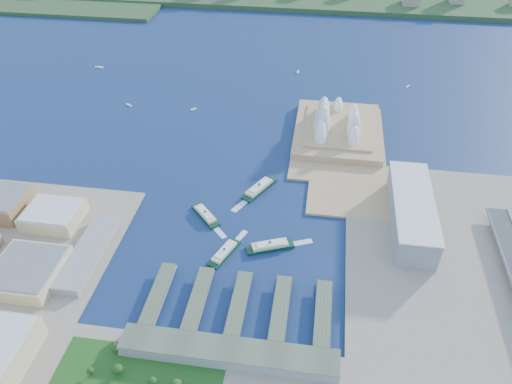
% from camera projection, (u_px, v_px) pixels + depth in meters
% --- Properties ---
extents(ground, '(3000.00, 3000.00, 0.00)m').
position_uv_depth(ground, '(239.00, 254.00, 564.64)').
color(ground, '#0E1E44').
rests_on(ground, ground).
extents(east_land, '(240.00, 500.00, 3.00)m').
position_uv_depth(east_land, '(467.00, 313.00, 496.24)').
color(east_land, gray).
rests_on(east_land, ground).
extents(peninsula, '(135.00, 220.00, 3.00)m').
position_uv_depth(peninsula, '(338.00, 141.00, 755.02)').
color(peninsula, tan).
rests_on(peninsula, ground).
extents(opera_house, '(134.00, 180.00, 58.00)m').
position_uv_depth(opera_house, '(339.00, 117.00, 752.43)').
color(opera_house, white).
rests_on(opera_house, peninsula).
extents(toaster_building, '(45.00, 155.00, 35.00)m').
position_uv_depth(toaster_building, '(412.00, 212.00, 591.95)').
color(toaster_building, gray).
rests_on(toaster_building, east_land).
extents(ferry_wharves, '(184.00, 90.00, 9.30)m').
position_uv_depth(ferry_wharves, '(239.00, 304.00, 501.32)').
color(ferry_wharves, '#4A543F').
rests_on(ferry_wharves, ground).
extents(terminal_building, '(200.00, 28.00, 12.00)m').
position_uv_depth(terminal_building, '(228.00, 353.00, 451.49)').
color(terminal_building, gray).
rests_on(terminal_building, south_land).
extents(ferry_a, '(43.33, 46.00, 9.53)m').
position_uv_depth(ferry_a, '(205.00, 214.00, 613.71)').
color(ferry_a, '#0C331E').
rests_on(ferry_a, ground).
extents(ferry_b, '(41.56, 59.13, 11.19)m').
position_uv_depth(ferry_b, '(259.00, 187.00, 655.87)').
color(ferry_b, '#0C331E').
rests_on(ferry_b, ground).
extents(ferry_c, '(30.55, 51.25, 9.48)m').
position_uv_depth(ferry_c, '(224.00, 251.00, 561.40)').
color(ferry_c, '#0C331E').
rests_on(ferry_c, ground).
extents(ferry_d, '(56.42, 34.16, 10.45)m').
position_uv_depth(ferry_d, '(270.00, 245.00, 569.33)').
color(ferry_d, '#0C331E').
rests_on(ferry_d, ground).
extents(boat_a, '(12.31, 9.54, 2.44)m').
position_uv_depth(boat_a, '(129.00, 105.00, 847.53)').
color(boat_a, white).
rests_on(boat_a, ground).
extents(boat_b, '(9.91, 9.36, 2.73)m').
position_uv_depth(boat_b, '(194.00, 109.00, 835.49)').
color(boat_b, white).
rests_on(boat_b, ground).
extents(boat_c, '(8.32, 10.65, 2.39)m').
position_uv_depth(boat_c, '(408.00, 86.00, 905.23)').
color(boat_c, white).
rests_on(boat_c, ground).
extents(boat_d, '(16.33, 3.91, 2.74)m').
position_uv_depth(boat_d, '(99.00, 67.00, 972.25)').
color(boat_d, white).
rests_on(boat_d, ground).
extents(boat_e, '(4.46, 11.63, 2.80)m').
position_uv_depth(boat_e, '(298.00, 72.00, 954.27)').
color(boat_e, white).
rests_on(boat_e, ground).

